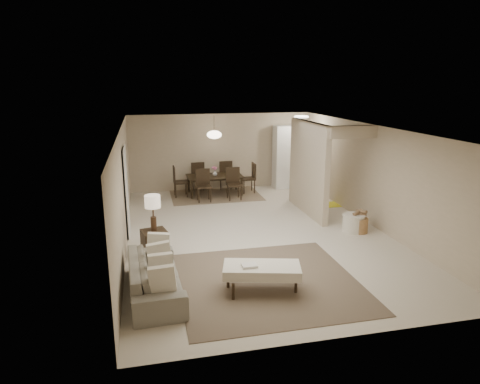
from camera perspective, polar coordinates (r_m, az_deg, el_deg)
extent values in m
plane|color=beige|center=(10.35, 2.05, -5.38)|extent=(9.00, 9.00, 0.00)
plane|color=white|center=(9.78, 2.19, 8.52)|extent=(9.00, 9.00, 0.00)
plane|color=#B9A88C|center=(14.30, -2.54, 5.40)|extent=(6.00, 0.00, 6.00)
plane|color=#B9A88C|center=(9.68, -15.31, 0.42)|extent=(0.00, 9.00, 9.00)
plane|color=#B9A88C|center=(11.13, 17.22, 2.10)|extent=(0.00, 9.00, 9.00)
cube|color=#B9A88C|center=(11.71, 9.08, 3.17)|extent=(0.15, 2.50, 2.50)
cube|color=black|center=(10.32, -14.94, -0.01)|extent=(0.04, 0.90, 2.04)
cube|color=white|center=(14.61, 6.86, 4.70)|extent=(1.20, 0.55, 2.10)
cylinder|color=white|center=(13.53, 8.20, 9.90)|extent=(0.44, 0.44, 0.05)
cube|color=brown|center=(7.94, 3.71, -11.80)|extent=(3.20, 3.20, 0.01)
imported|color=gray|center=(7.53, -11.27, -11.02)|extent=(2.17, 0.93, 0.62)
cube|color=white|center=(7.47, 2.92, -10.36)|extent=(1.43, 0.91, 0.18)
cylinder|color=black|center=(7.26, -0.91, -13.18)|extent=(0.05, 0.05, 0.30)
cylinder|color=black|center=(7.54, 7.47, -12.21)|extent=(0.05, 0.05, 0.30)
cylinder|color=black|center=(7.65, -1.60, -11.68)|extent=(0.05, 0.05, 0.30)
cylinder|color=black|center=(7.91, 6.36, -10.83)|extent=(0.05, 0.05, 0.30)
cube|color=black|center=(9.11, -11.30, -6.69)|extent=(0.59, 0.59, 0.54)
cylinder|color=#432D1D|center=(8.97, -11.44, -4.19)|extent=(0.12, 0.12, 0.30)
cylinder|color=#432D1D|center=(8.89, -11.53, -2.48)|extent=(0.03, 0.03, 0.26)
cylinder|color=beige|center=(8.83, -11.59, -1.24)|extent=(0.32, 0.32, 0.26)
cylinder|color=white|center=(10.68, 14.89, -4.03)|extent=(0.54, 0.54, 0.42)
cylinder|color=olive|center=(10.68, 15.58, -4.27)|extent=(0.55, 0.55, 0.36)
cube|color=#7D644D|center=(13.73, -3.34, -0.31)|extent=(2.80, 2.10, 0.01)
imported|color=black|center=(13.66, -3.36, 0.91)|extent=(1.76, 0.99, 0.62)
imported|color=white|center=(13.57, -3.38, 2.50)|extent=(0.20, 0.20, 0.16)
cube|color=yellow|center=(12.82, 11.51, -1.68)|extent=(0.93, 0.57, 0.01)
cylinder|color=#432D1D|center=(13.33, -3.48, 9.05)|extent=(0.02, 0.02, 0.50)
ellipsoid|color=#FFEAC6|center=(13.37, -3.46, 7.64)|extent=(0.46, 0.46, 0.25)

